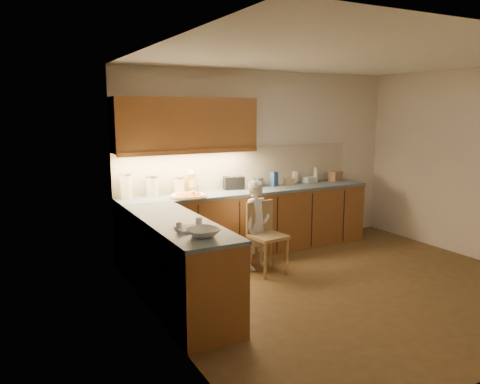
{
  "coord_description": "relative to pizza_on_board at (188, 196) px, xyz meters",
  "views": [
    {
      "loc": [
        -3.56,
        -4.02,
        2.04
      ],
      "look_at": [
        -0.8,
        1.2,
        1.0
      ],
      "focal_mm": 35.0,
      "sensor_mm": 36.0,
      "label": 1
    }
  ],
  "objects": [
    {
      "name": "spice_jar_b",
      "position": [
        -0.47,
        -1.47,
        0.02
      ],
      "size": [
        0.07,
        0.07,
        0.09
      ],
      "primitive_type": "cylinder",
      "rotation": [
        0.0,
        0.0,
        0.12
      ],
      "color": "white",
      "rests_on": "l_counter"
    },
    {
      "name": "toaster",
      "position": [
        0.81,
        0.28,
        0.07
      ],
      "size": [
        0.31,
        0.22,
        0.19
      ],
      "rotation": [
        0.0,
        0.0,
        -0.22
      ],
      "color": "black",
      "rests_on": "l_counter"
    },
    {
      "name": "l_counter",
      "position": [
        0.44,
        -0.32,
        -0.48
      ],
      "size": [
        3.77,
        2.62,
        0.92
      ],
      "color": "brown",
      "rests_on": "ground"
    },
    {
      "name": "child",
      "position": [
        0.74,
        -0.52,
        -0.37
      ],
      "size": [
        0.48,
        0.39,
        1.15
      ],
      "primitive_type": "imported",
      "rotation": [
        0.0,
        0.0,
        0.3
      ],
      "color": "white",
      "rests_on": "ground"
    },
    {
      "name": "wooden_chair",
      "position": [
        0.76,
        -0.66,
        -0.42
      ],
      "size": [
        0.45,
        0.45,
        0.9
      ],
      "rotation": [
        0.0,
        0.0,
        0.11
      ],
      "color": "tan",
      "rests_on": "ground"
    },
    {
      "name": "white_bottle",
      "position": [
        1.91,
        0.35,
        0.07
      ],
      "size": [
        0.07,
        0.07,
        0.18
      ],
      "primitive_type": "cube",
      "rotation": [
        0.0,
        0.0,
        -0.16
      ],
      "color": "white",
      "rests_on": "l_counter"
    },
    {
      "name": "card_box_b",
      "position": [
        2.61,
        0.25,
        0.06
      ],
      "size": [
        0.23,
        0.2,
        0.16
      ],
      "primitive_type": "cube",
      "rotation": [
        0.0,
        0.0,
        0.24
      ],
      "color": "#A87C5A",
      "rests_on": "l_counter"
    },
    {
      "name": "canister_b",
      "position": [
        -0.39,
        0.3,
        0.12
      ],
      "size": [
        0.16,
        0.16,
        0.28
      ],
      "rotation": [
        0.0,
        0.0,
        0.25
      ],
      "color": "silver",
      "rests_on": "l_counter"
    },
    {
      "name": "blue_box",
      "position": [
        1.47,
        0.25,
        0.08
      ],
      "size": [
        0.13,
        0.11,
        0.21
      ],
      "primitive_type": "cube",
      "rotation": [
        0.0,
        0.0,
        0.37
      ],
      "color": "#2E508B",
      "rests_on": "l_counter"
    },
    {
      "name": "dough_cloth",
      "position": [
        -0.57,
        -1.55,
        -0.01
      ],
      "size": [
        0.3,
        0.24,
        0.02
      ],
      "primitive_type": "cube",
      "rotation": [
        0.0,
        0.0,
        0.01
      ],
      "color": "white",
      "rests_on": "l_counter"
    },
    {
      "name": "canister_d",
      "position": [
        -0.01,
        0.3,
        0.1
      ],
      "size": [
        0.14,
        0.14,
        0.23
      ],
      "rotation": [
        0.0,
        0.0,
        -0.05
      ],
      "color": "white",
      "rests_on": "l_counter"
    },
    {
      "name": "canister_c",
      "position": [
        -0.37,
        0.33,
        0.11
      ],
      "size": [
        0.14,
        0.14,
        0.27
      ],
      "rotation": [
        0.0,
        0.0,
        0.32
      ],
      "color": "beige",
      "rests_on": "l_counter"
    },
    {
      "name": "room",
      "position": [
        1.37,
        -1.57,
        0.73
      ],
      "size": [
        4.54,
        4.5,
        2.62
      ],
      "color": "#533A1C",
      "rests_on": "ground"
    },
    {
      "name": "oil_jug",
      "position": [
        0.16,
        0.29,
        0.12
      ],
      "size": [
        0.11,
        0.08,
        0.31
      ],
      "rotation": [
        0.0,
        0.0,
        0.05
      ],
      "color": "gold",
      "rests_on": "l_counter"
    },
    {
      "name": "tall_jar",
      "position": [
        2.25,
        0.28,
        0.1
      ],
      "size": [
        0.08,
        0.08,
        0.24
      ],
      "rotation": [
        0.0,
        0.0,
        -0.13
      ],
      "color": "silver",
      "rests_on": "l_counter"
    },
    {
      "name": "steel_pot",
      "position": [
        1.22,
        0.3,
        0.05
      ],
      "size": [
        0.18,
        0.18,
        0.14
      ],
      "color": "#B2B2B7",
      "rests_on": "l_counter"
    },
    {
      "name": "card_box_a",
      "position": [
        1.74,
        0.27,
        0.03
      ],
      "size": [
        0.15,
        0.12,
        0.1
      ],
      "primitive_type": "cube",
      "rotation": [
        0.0,
        0.0,
        -0.16
      ],
      "color": "tan",
      "rests_on": "l_counter"
    },
    {
      "name": "pizza_on_board",
      "position": [
        0.0,
        0.0,
        0.0
      ],
      "size": [
        0.49,
        0.49,
        0.2
      ],
      "rotation": [
        0.0,
        0.0,
        -0.3
      ],
      "color": "#AB7F55",
      "rests_on": "l_counter"
    },
    {
      "name": "spice_jar_a",
      "position": [
        -0.69,
        -1.51,
        0.01
      ],
      "size": [
        0.07,
        0.07,
        0.07
      ],
      "primitive_type": "cylinder",
      "rotation": [
        0.0,
        0.0,
        -0.42
      ],
      "color": "silver",
      "rests_on": "l_counter"
    },
    {
      "name": "flat_pack",
      "position": [
        2.16,
        0.32,
        0.02
      ],
      "size": [
        0.22,
        0.17,
        0.08
      ],
      "primitive_type": "cube",
      "rotation": [
        0.0,
        0.0,
        0.14
      ],
      "color": "white",
      "rests_on": "l_counter"
    },
    {
      "name": "backsplash",
      "position": [
        0.99,
        0.42,
        0.27
      ],
      "size": [
        3.75,
        0.02,
        0.58
      ],
      "primitive_type": "cube",
      "color": "beige",
      "rests_on": "l_counter"
    },
    {
      "name": "upper_cabinets",
      "position": [
        0.09,
        0.26,
        0.91
      ],
      "size": [
        1.95,
        0.36,
        0.73
      ],
      "color": "brown",
      "rests_on": "ground"
    },
    {
      "name": "mixing_bowl",
      "position": [
        -0.58,
        -1.83,
        0.01
      ],
      "size": [
        0.32,
        0.32,
        0.07
      ],
      "primitive_type": "imported",
      "rotation": [
        0.0,
        0.0,
        0.1
      ],
      "color": "white",
      "rests_on": "l_counter"
    },
    {
      "name": "canister_a",
      "position": [
        -0.73,
        0.28,
        0.14
      ],
      "size": [
        0.16,
        0.16,
        0.33
      ],
      "rotation": [
        0.0,
        0.0,
        -0.26
      ],
      "color": "white",
      "rests_on": "l_counter"
    }
  ]
}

